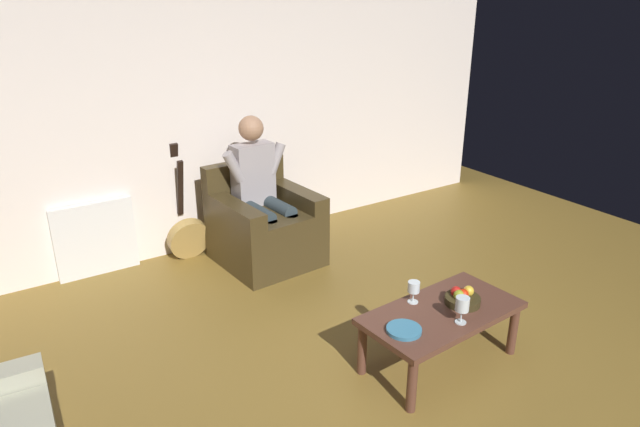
{
  "coord_description": "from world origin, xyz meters",
  "views": [
    {
      "loc": [
        2.03,
        1.61,
        2.31
      ],
      "look_at": [
        -0.14,
        -1.69,
        0.73
      ],
      "focal_mm": 31.98,
      "sensor_mm": 36.0,
      "label": 1
    }
  ],
  "objects_px": {
    "fruit_bowl": "(462,298)",
    "wine_glass_near": "(414,288)",
    "armchair": "(264,227)",
    "person_seated": "(260,186)",
    "coffee_table": "(442,318)",
    "wine_glass_far": "(462,305)",
    "decorative_dish": "(404,330)",
    "guitar": "(188,234)"
  },
  "relations": [
    {
      "from": "decorative_dish",
      "to": "coffee_table",
      "type": "bearing_deg",
      "value": -172.31
    },
    {
      "from": "wine_glass_near",
      "to": "wine_glass_far",
      "type": "bearing_deg",
      "value": 103.17
    },
    {
      "from": "guitar",
      "to": "wine_glass_near",
      "type": "bearing_deg",
      "value": 107.32
    },
    {
      "from": "coffee_table",
      "to": "wine_glass_far",
      "type": "relative_size",
      "value": 6.16
    },
    {
      "from": "wine_glass_near",
      "to": "decorative_dish",
      "type": "distance_m",
      "value": 0.37
    },
    {
      "from": "decorative_dish",
      "to": "armchair",
      "type": "bearing_deg",
      "value": -93.89
    },
    {
      "from": "wine_glass_near",
      "to": "wine_glass_far",
      "type": "distance_m",
      "value": 0.35
    },
    {
      "from": "person_seated",
      "to": "fruit_bowl",
      "type": "bearing_deg",
      "value": 97.1
    },
    {
      "from": "person_seated",
      "to": "wine_glass_far",
      "type": "relative_size",
      "value": 7.38
    },
    {
      "from": "decorative_dish",
      "to": "guitar",
      "type": "bearing_deg",
      "value": -80.32
    },
    {
      "from": "decorative_dish",
      "to": "wine_glass_near",
      "type": "bearing_deg",
      "value": -140.35
    },
    {
      "from": "coffee_table",
      "to": "wine_glass_far",
      "type": "height_order",
      "value": "wine_glass_far"
    },
    {
      "from": "wine_glass_far",
      "to": "fruit_bowl",
      "type": "xyz_separation_m",
      "value": [
        -0.18,
        -0.16,
        -0.08
      ]
    },
    {
      "from": "person_seated",
      "to": "wine_glass_near",
      "type": "xyz_separation_m",
      "value": [
        -0.14,
        1.84,
        -0.19
      ]
    },
    {
      "from": "coffee_table",
      "to": "decorative_dish",
      "type": "height_order",
      "value": "decorative_dish"
    },
    {
      "from": "coffee_table",
      "to": "wine_glass_far",
      "type": "distance_m",
      "value": 0.24
    },
    {
      "from": "fruit_bowl",
      "to": "decorative_dish",
      "type": "height_order",
      "value": "fruit_bowl"
    },
    {
      "from": "wine_glass_far",
      "to": "guitar",
      "type": "bearing_deg",
      "value": -73.23
    },
    {
      "from": "armchair",
      "to": "person_seated",
      "type": "height_order",
      "value": "person_seated"
    },
    {
      "from": "wine_glass_near",
      "to": "wine_glass_far",
      "type": "xyz_separation_m",
      "value": [
        -0.08,
        0.34,
        0.02
      ]
    },
    {
      "from": "armchair",
      "to": "decorative_dish",
      "type": "height_order",
      "value": "armchair"
    },
    {
      "from": "armchair",
      "to": "guitar",
      "type": "relative_size",
      "value": 0.84
    },
    {
      "from": "armchair",
      "to": "person_seated",
      "type": "xyz_separation_m",
      "value": [
        0.0,
        -0.03,
        0.38
      ]
    },
    {
      "from": "armchair",
      "to": "guitar",
      "type": "distance_m",
      "value": 0.7
    },
    {
      "from": "decorative_dish",
      "to": "person_seated",
      "type": "bearing_deg",
      "value": -93.76
    },
    {
      "from": "armchair",
      "to": "wine_glass_near",
      "type": "height_order",
      "value": "armchair"
    },
    {
      "from": "person_seated",
      "to": "fruit_bowl",
      "type": "xyz_separation_m",
      "value": [
        -0.4,
        2.02,
        -0.26
      ]
    },
    {
      "from": "fruit_bowl",
      "to": "wine_glass_near",
      "type": "bearing_deg",
      "value": -35.91
    },
    {
      "from": "guitar",
      "to": "decorative_dish",
      "type": "distance_m",
      "value": 2.49
    },
    {
      "from": "coffee_table",
      "to": "armchair",
      "type": "bearing_deg",
      "value": -83.49
    },
    {
      "from": "fruit_bowl",
      "to": "wine_glass_far",
      "type": "bearing_deg",
      "value": 41.83
    },
    {
      "from": "armchair",
      "to": "coffee_table",
      "type": "distance_m",
      "value": 2.0
    },
    {
      "from": "guitar",
      "to": "decorative_dish",
      "type": "bearing_deg",
      "value": 99.68
    },
    {
      "from": "guitar",
      "to": "armchair",
      "type": "bearing_deg",
      "value": 143.11
    },
    {
      "from": "armchair",
      "to": "fruit_bowl",
      "type": "height_order",
      "value": "armchair"
    },
    {
      "from": "decorative_dish",
      "to": "wine_glass_far",
      "type": "bearing_deg",
      "value": 161.97
    },
    {
      "from": "armchair",
      "to": "wine_glass_far",
      "type": "bearing_deg",
      "value": 91.81
    },
    {
      "from": "armchair",
      "to": "decorative_dish",
      "type": "distance_m",
      "value": 2.04
    },
    {
      "from": "armchair",
      "to": "coffee_table",
      "type": "bearing_deg",
      "value": 92.55
    },
    {
      "from": "person_seated",
      "to": "wine_glass_far",
      "type": "bearing_deg",
      "value": 91.78
    },
    {
      "from": "wine_glass_far",
      "to": "wine_glass_near",
      "type": "bearing_deg",
      "value": -76.83
    },
    {
      "from": "guitar",
      "to": "wine_glass_far",
      "type": "height_order",
      "value": "guitar"
    }
  ]
}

